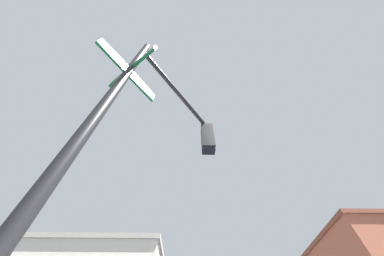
{
  "coord_description": "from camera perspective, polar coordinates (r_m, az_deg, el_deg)",
  "views": [
    {
      "loc": [
        -5.57,
        -8.04,
        1.36
      ],
      "look_at": [
        -5.54,
        -5.84,
        4.35
      ],
      "focal_mm": 18.27,
      "sensor_mm": 36.0,
      "label": 1
    }
  ],
  "objects": [
    {
      "name": "traffic_signal_near",
      "position": [
        3.27,
        -6.17,
        0.96
      ],
      "size": [
        1.93,
        2.45,
        5.7
      ],
      "color": "black",
      "rests_on": "ground_plane"
    }
  ]
}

